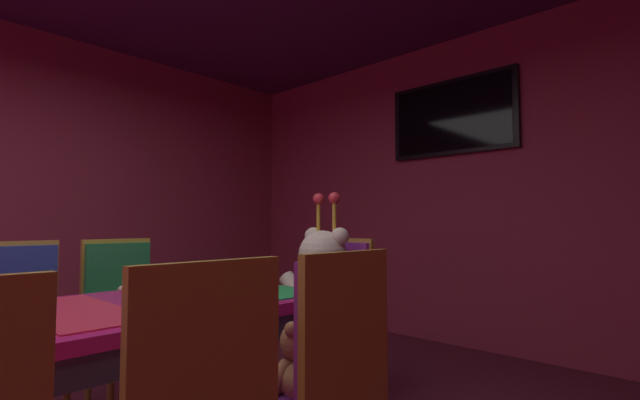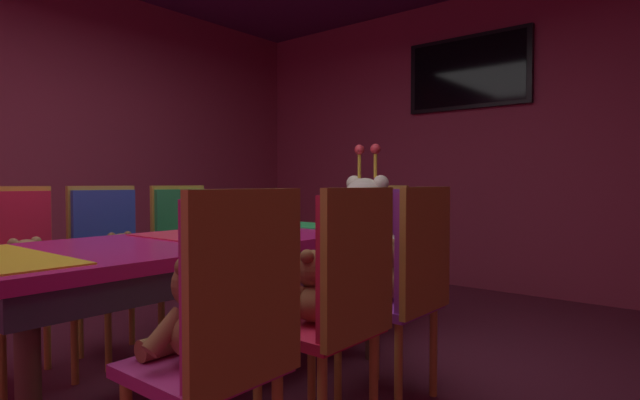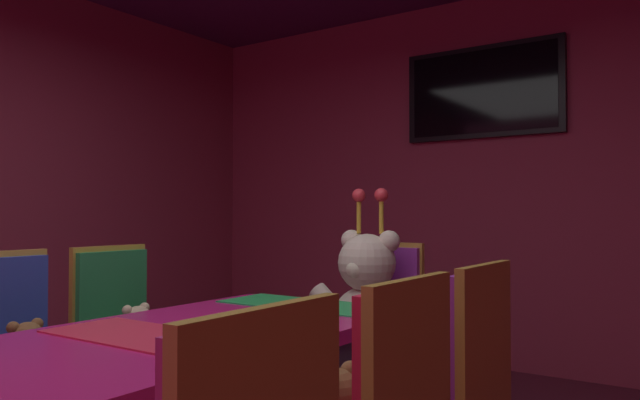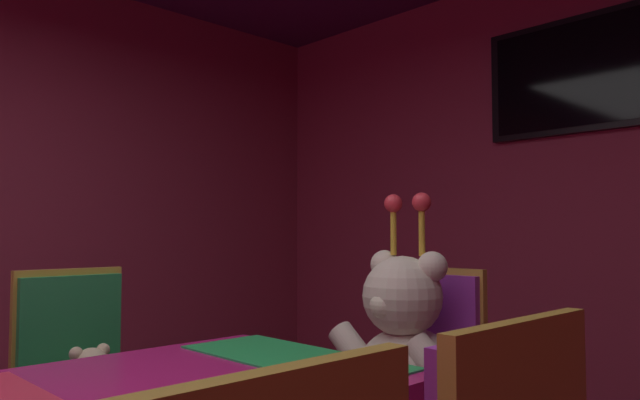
% 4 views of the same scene
% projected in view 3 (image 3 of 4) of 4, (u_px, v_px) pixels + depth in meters
% --- Properties ---
extents(wall_back, '(5.20, 0.12, 2.80)m').
position_uv_depth(wall_back, '(487.00, 179.00, 4.62)').
color(wall_back, '#99334C').
rests_on(wall_back, ground_plane).
extents(banquet_table, '(0.90, 2.02, 0.75)m').
position_uv_depth(banquet_table, '(150.00, 365.00, 1.97)').
color(banquet_table, '#C61E72').
rests_on(banquet_table, ground_plane).
extents(chair_left_1, '(0.42, 0.41, 0.98)m').
position_uv_depth(chair_left_1, '(8.00, 348.00, 2.47)').
color(chair_left_1, '#2D47B2').
rests_on(chair_left_1, ground_plane).
extents(teddy_left_1, '(0.22, 0.28, 0.26)m').
position_uv_depth(teddy_left_1, '(27.00, 359.00, 2.39)').
color(teddy_left_1, brown).
rests_on(teddy_left_1, chair_left_1).
extents(chair_left_2, '(0.42, 0.41, 0.98)m').
position_uv_depth(chair_left_2, '(119.00, 328.00, 2.90)').
color(chair_left_2, '#268C4C').
rests_on(chair_left_2, ground_plane).
extents(teddy_left_2, '(0.21, 0.28, 0.26)m').
position_uv_depth(teddy_left_2, '(138.00, 337.00, 2.82)').
color(teddy_left_2, beige).
rests_on(teddy_left_2, chair_left_2).
extents(chair_right_2, '(0.42, 0.41, 0.98)m').
position_uv_depth(chair_right_2, '(461.00, 388.00, 1.90)').
color(chair_right_2, purple).
rests_on(chair_right_2, ground_plane).
extents(teddy_right_2, '(0.23, 0.30, 0.28)m').
position_uv_depth(teddy_right_2, '(419.00, 386.00, 1.98)').
color(teddy_right_2, olive).
rests_on(teddy_right_2, chair_right_2).
extents(throne_chair, '(0.41, 0.42, 0.98)m').
position_uv_depth(throne_chair, '(382.00, 316.00, 3.24)').
color(throne_chair, purple).
rests_on(throne_chair, ground_plane).
extents(king_teddy_bear, '(0.63, 0.49, 0.81)m').
position_uv_depth(king_teddy_bear, '(366.00, 297.00, 3.10)').
color(king_teddy_bear, silver).
rests_on(king_teddy_bear, throne_chair).
extents(wall_tv, '(1.19, 0.06, 0.69)m').
position_uv_depth(wall_tv, '(483.00, 92.00, 4.56)').
color(wall_tv, black).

